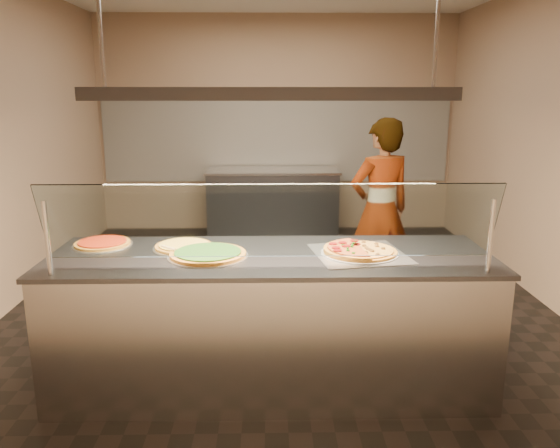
{
  "coord_description": "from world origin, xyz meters",
  "views": [
    {
      "loc": [
        -0.11,
        -4.84,
        1.96
      ],
      "look_at": [
        -0.03,
        -0.96,
        1.02
      ],
      "focal_mm": 35.0,
      "sensor_mm": 36.0,
      "label": 1
    }
  ],
  "objects_px": {
    "pizza_spinach": "(208,254)",
    "prep_table": "(273,203)",
    "sneeze_guard": "(271,222)",
    "half_pizza_sausage": "(377,250)",
    "serving_counter": "(271,320)",
    "half_pizza_pepperoni": "(342,249)",
    "worker": "(380,210)",
    "pizza_tomato": "(103,243)",
    "heat_lamp_housing": "(270,94)",
    "perforated_tray": "(360,253)",
    "pizza_spatula": "(178,248)",
    "pizza_cheese": "(184,246)"
  },
  "relations": [
    {
      "from": "pizza_spinach",
      "to": "prep_table",
      "type": "height_order",
      "value": "pizza_spinach"
    },
    {
      "from": "sneeze_guard",
      "to": "half_pizza_sausage",
      "type": "relative_size",
      "value": 5.25
    },
    {
      "from": "serving_counter",
      "to": "half_pizza_sausage",
      "type": "bearing_deg",
      "value": -0.98
    },
    {
      "from": "sneeze_guard",
      "to": "half_pizza_pepperoni",
      "type": "height_order",
      "value": "sneeze_guard"
    },
    {
      "from": "half_pizza_sausage",
      "to": "worker",
      "type": "height_order",
      "value": "worker"
    },
    {
      "from": "pizza_tomato",
      "to": "heat_lamp_housing",
      "type": "relative_size",
      "value": 0.18
    },
    {
      "from": "sneeze_guard",
      "to": "half_pizza_sausage",
      "type": "bearing_deg",
      "value": 25.42
    },
    {
      "from": "serving_counter",
      "to": "half_pizza_sausage",
      "type": "xyz_separation_m",
      "value": [
        0.7,
        -0.01,
        0.49
      ]
    },
    {
      "from": "sneeze_guard",
      "to": "heat_lamp_housing",
      "type": "bearing_deg",
      "value": 90.0
    },
    {
      "from": "prep_table",
      "to": "serving_counter",
      "type": "bearing_deg",
      "value": -90.58
    },
    {
      "from": "worker",
      "to": "perforated_tray",
      "type": "bearing_deg",
      "value": 54.28
    },
    {
      "from": "half_pizza_pepperoni",
      "to": "half_pizza_sausage",
      "type": "distance_m",
      "value": 0.23
    },
    {
      "from": "perforated_tray",
      "to": "pizza_tomato",
      "type": "bearing_deg",
      "value": 171.67
    },
    {
      "from": "worker",
      "to": "half_pizza_sausage",
      "type": "bearing_deg",
      "value": 58.06
    },
    {
      "from": "worker",
      "to": "half_pizza_pepperoni",
      "type": "bearing_deg",
      "value": 50.61
    },
    {
      "from": "pizza_spinach",
      "to": "half_pizza_sausage",
      "type": "bearing_deg",
      "value": 1.32
    },
    {
      "from": "pizza_tomato",
      "to": "worker",
      "type": "xyz_separation_m",
      "value": [
        2.21,
        1.37,
        -0.08
      ]
    },
    {
      "from": "sneeze_guard",
      "to": "perforated_tray",
      "type": "height_order",
      "value": "sneeze_guard"
    },
    {
      "from": "half_pizza_sausage",
      "to": "worker",
      "type": "xyz_separation_m",
      "value": [
        0.35,
        1.63,
        -0.09
      ]
    },
    {
      "from": "heat_lamp_housing",
      "to": "pizza_spinach",
      "type": "bearing_deg",
      "value": -174.74
    },
    {
      "from": "half_pizza_sausage",
      "to": "sneeze_guard",
      "type": "bearing_deg",
      "value": -154.58
    },
    {
      "from": "heat_lamp_housing",
      "to": "half_pizza_sausage",
      "type": "bearing_deg",
      "value": -0.98
    },
    {
      "from": "perforated_tray",
      "to": "pizza_spinach",
      "type": "distance_m",
      "value": 0.99
    },
    {
      "from": "perforated_tray",
      "to": "prep_table",
      "type": "bearing_deg",
      "value": 97.74
    },
    {
      "from": "serving_counter",
      "to": "pizza_spatula",
      "type": "height_order",
      "value": "pizza_spatula"
    },
    {
      "from": "pizza_spatula",
      "to": "heat_lamp_housing",
      "type": "distance_m",
      "value": 1.17
    },
    {
      "from": "sneeze_guard",
      "to": "prep_table",
      "type": "distance_m",
      "value": 4.38
    },
    {
      "from": "half_pizza_pepperoni",
      "to": "pizza_cheese",
      "type": "bearing_deg",
      "value": 170.76
    },
    {
      "from": "serving_counter",
      "to": "perforated_tray",
      "type": "xyz_separation_m",
      "value": [
        0.58,
        -0.01,
        0.47
      ]
    },
    {
      "from": "half_pizza_sausage",
      "to": "pizza_tomato",
      "type": "bearing_deg",
      "value": 172.2
    },
    {
      "from": "serving_counter",
      "to": "heat_lamp_housing",
      "type": "relative_size",
      "value": 1.25
    },
    {
      "from": "sneeze_guard",
      "to": "half_pizza_pepperoni",
      "type": "xyz_separation_m",
      "value": [
        0.47,
        0.33,
        -0.26
      ]
    },
    {
      "from": "half_pizza_pepperoni",
      "to": "half_pizza_sausage",
      "type": "bearing_deg",
      "value": -0.11
    },
    {
      "from": "sneeze_guard",
      "to": "heat_lamp_housing",
      "type": "height_order",
      "value": "heat_lamp_housing"
    },
    {
      "from": "perforated_tray",
      "to": "pizza_cheese",
      "type": "relative_size",
      "value": 1.58
    },
    {
      "from": "pizza_spatula",
      "to": "worker",
      "type": "relative_size",
      "value": 0.16
    },
    {
      "from": "pizza_tomato",
      "to": "heat_lamp_housing",
      "type": "height_order",
      "value": "heat_lamp_housing"
    },
    {
      "from": "sneeze_guard",
      "to": "prep_table",
      "type": "bearing_deg",
      "value": 89.46
    },
    {
      "from": "prep_table",
      "to": "worker",
      "type": "xyz_separation_m",
      "value": [
        1.0,
        -2.36,
        0.4
      ]
    },
    {
      "from": "pizza_cheese",
      "to": "heat_lamp_housing",
      "type": "relative_size",
      "value": 0.18
    },
    {
      "from": "half_pizza_sausage",
      "to": "worker",
      "type": "distance_m",
      "value": 1.67
    },
    {
      "from": "pizza_cheese",
      "to": "pizza_tomato",
      "type": "height_order",
      "value": "same"
    },
    {
      "from": "perforated_tray",
      "to": "pizza_spatula",
      "type": "distance_m",
      "value": 1.2
    },
    {
      "from": "serving_counter",
      "to": "prep_table",
      "type": "relative_size",
      "value": 1.61
    },
    {
      "from": "half_pizza_sausage",
      "to": "pizza_spatula",
      "type": "bearing_deg",
      "value": 177.29
    },
    {
      "from": "pizza_tomato",
      "to": "pizza_spatula",
      "type": "bearing_deg",
      "value": -19.32
    },
    {
      "from": "serving_counter",
      "to": "pizza_cheese",
      "type": "xyz_separation_m",
      "value": [
        -0.59,
        0.16,
        0.48
      ]
    },
    {
      "from": "pizza_tomato",
      "to": "pizza_spatula",
      "type": "height_order",
      "value": "pizza_spatula"
    },
    {
      "from": "pizza_cheese",
      "to": "pizza_spatula",
      "type": "bearing_deg",
      "value": -102.08
    },
    {
      "from": "sneeze_guard",
      "to": "pizza_tomato",
      "type": "distance_m",
      "value": 1.33
    }
  ]
}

